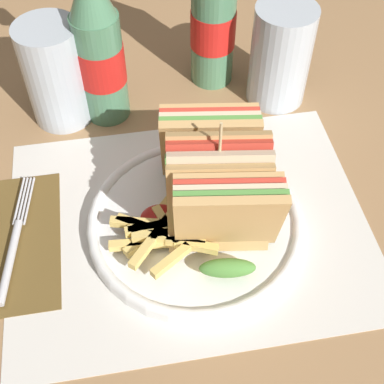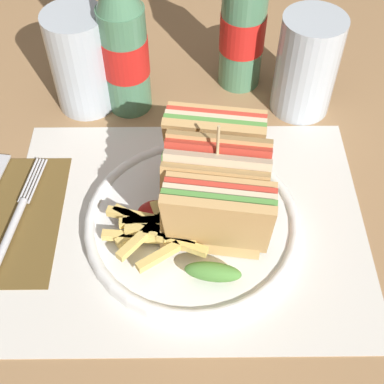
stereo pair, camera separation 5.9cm
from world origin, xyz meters
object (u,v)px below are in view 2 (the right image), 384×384
object	(u,v)px
club_sandwich	(216,185)
coke_bottle_far	(244,18)
fork	(13,226)
coke_bottle_near	(123,41)
glass_near	(307,65)
glass_far	(82,67)
plate_main	(192,223)

from	to	relation	value
club_sandwich	coke_bottle_far	size ratio (longest dim) A/B	0.83
coke_bottle_far	club_sandwich	bearing A→B (deg)	-99.90
club_sandwich	fork	size ratio (longest dim) A/B	1.15
coke_bottle_near	coke_bottle_far	size ratio (longest dim) A/B	1.00
fork	coke_bottle_far	bearing A→B (deg)	52.65
fork	glass_near	distance (m)	0.41
fork	coke_bottle_near	xyz separation A→B (m)	(0.12, 0.21, 0.09)
glass_far	plate_main	bearing A→B (deg)	-56.70
club_sandwich	coke_bottle_near	world-z (taller)	coke_bottle_near
plate_main	coke_bottle_far	bearing A→B (deg)	75.09
coke_bottle_far	glass_near	xyz separation A→B (m)	(0.08, -0.06, -0.03)
club_sandwich	glass_near	bearing A→B (deg)	58.13
glass_far	glass_near	bearing A→B (deg)	-2.13
coke_bottle_near	glass_far	bearing A→B (deg)	174.87
club_sandwich	glass_near	size ratio (longest dim) A/B	1.44
coke_bottle_near	glass_near	distance (m)	0.23
plate_main	glass_far	xyz separation A→B (m)	(-0.14, 0.22, 0.05)
fork	coke_bottle_far	distance (m)	0.39
fork	glass_far	distance (m)	0.23
fork	coke_bottle_far	xyz separation A→B (m)	(0.27, 0.26, 0.09)
fork	glass_far	xyz separation A→B (m)	(0.06, 0.22, 0.05)
plate_main	glass_near	world-z (taller)	glass_near
glass_far	fork	bearing A→B (deg)	-105.25
plate_main	glass_far	size ratio (longest dim) A/B	1.77
plate_main	fork	world-z (taller)	plate_main
club_sandwich	glass_near	distance (m)	0.23
club_sandwich	fork	xyz separation A→B (m)	(-0.23, -0.01, -0.06)
coke_bottle_far	plate_main	bearing A→B (deg)	-104.91
glass_near	glass_far	size ratio (longest dim) A/B	1.00
fork	glass_far	bearing A→B (deg)	83.27
coke_bottle_far	glass_near	distance (m)	0.10
club_sandwich	coke_bottle_far	xyz separation A→B (m)	(0.04, 0.25, 0.03)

